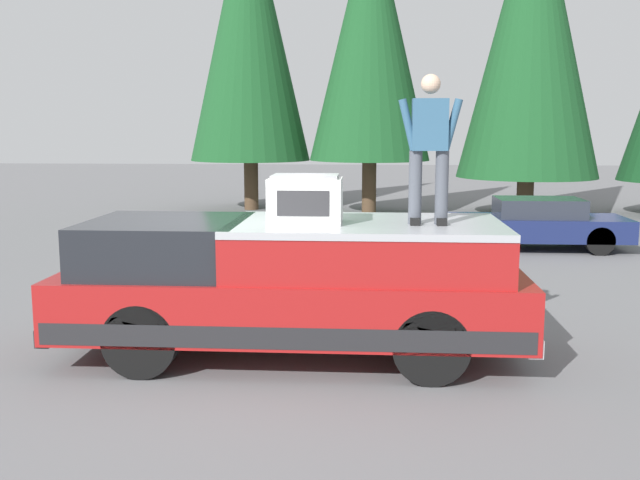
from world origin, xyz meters
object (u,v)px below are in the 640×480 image
object	(u,v)px
pickup_truck	(293,285)
compressor_unit	(306,199)
parked_car_navy	(534,224)
person_on_truck_bed	(429,145)

from	to	relation	value
pickup_truck	compressor_unit	world-z (taller)	compressor_unit
parked_car_navy	compressor_unit	bearing A→B (deg)	151.55
compressor_unit	person_on_truck_bed	size ratio (longest dim) A/B	0.50
pickup_truck	parked_car_navy	size ratio (longest dim) A/B	1.35
pickup_truck	compressor_unit	size ratio (longest dim) A/B	6.60
pickup_truck	parked_car_navy	world-z (taller)	pickup_truck
person_on_truck_bed	parked_car_navy	distance (m)	9.05
compressor_unit	pickup_truck	bearing A→B (deg)	54.36
pickup_truck	compressor_unit	bearing A→B (deg)	-125.64
compressor_unit	parked_car_navy	xyz separation A→B (m)	(8.26, -4.47, -1.35)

